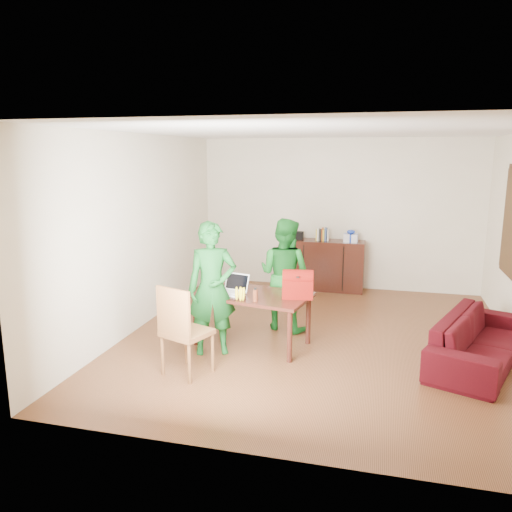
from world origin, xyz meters
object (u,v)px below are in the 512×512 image
(person_near, at_px, (212,289))
(person_far, at_px, (284,274))
(sofa, at_px, (479,340))
(chair, at_px, (186,348))
(table, at_px, (252,300))
(red_bag, at_px, (298,287))
(bottle, at_px, (255,295))
(laptop, at_px, (231,290))

(person_near, xyz_separation_m, person_far, (0.68, 1.08, -0.04))
(person_near, distance_m, sofa, 3.21)
(chair, xyz_separation_m, sofa, (3.22, 1.12, -0.02))
(person_near, distance_m, person_far, 1.28)
(person_far, bearing_deg, table, 86.51)
(red_bag, bearing_deg, person_near, -169.74)
(red_bag, height_order, sofa, red_bag)
(chair, relative_size, bottle, 6.13)
(table, bearing_deg, sofa, 12.60)
(person_far, xyz_separation_m, bottle, (-0.15, -1.04, -0.02))
(sofa, bearing_deg, person_near, 119.72)
(table, xyz_separation_m, sofa, (2.73, 0.08, -0.32))
(table, xyz_separation_m, chair, (-0.48, -1.04, -0.30))
(red_bag, distance_m, sofa, 2.21)
(person_near, relative_size, bottle, 9.73)
(person_near, relative_size, sofa, 0.84)
(person_far, xyz_separation_m, sofa, (2.46, -0.62, -0.50))
(person_far, height_order, laptop, person_far)
(person_near, height_order, laptop, person_near)
(chair, distance_m, person_far, 1.96)
(laptop, bearing_deg, person_far, 70.70)
(table, distance_m, laptop, 0.30)
(bottle, height_order, sofa, bottle)
(bottle, relative_size, sofa, 0.09)
(person_near, height_order, red_bag, person_near)
(table, distance_m, sofa, 2.75)
(chair, bearing_deg, bottle, 69.93)
(table, height_order, person_far, person_far)
(person_near, xyz_separation_m, laptop, (0.14, 0.29, -0.09))
(person_near, bearing_deg, laptop, 40.41)
(red_bag, relative_size, sofa, 0.19)
(laptop, xyz_separation_m, red_bag, (0.85, 0.05, 0.09))
(person_far, distance_m, sofa, 2.58)
(bottle, xyz_separation_m, red_bag, (0.47, 0.29, 0.05))
(sofa, bearing_deg, person_far, 97.13)
(person_far, distance_m, red_bag, 0.81)
(table, distance_m, bottle, 0.39)
(chair, xyz_separation_m, bottle, (0.61, 0.70, 0.46))
(sofa, bearing_deg, red_bag, 114.71)
(table, relative_size, chair, 1.53)
(chair, height_order, sofa, chair)
(person_near, relative_size, laptop, 4.24)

